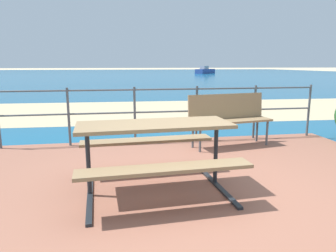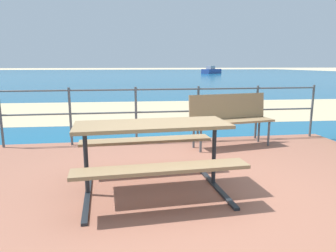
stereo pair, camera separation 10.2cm
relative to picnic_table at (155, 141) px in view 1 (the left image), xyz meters
name	(u,v)px [view 1 (the left image)]	position (x,y,z in m)	size (l,w,h in m)	color
ground_plane	(200,197)	(0.50, -0.16, -0.66)	(240.00, 240.00, 0.00)	beige
patio_paving	(200,194)	(0.50, -0.16, -0.63)	(6.40, 5.20, 0.06)	#935B47
sea_water	(122,75)	(0.50, 39.84, -0.65)	(90.00, 90.00, 0.01)	#145B84
beach_strip	(145,110)	(0.50, 6.69, -0.65)	(54.00, 4.93, 0.01)	tan
picnic_table	(155,141)	(0.00, 0.00, 0.00)	(1.82, 1.52, 0.80)	#8C704C
park_bench	(229,115)	(1.56, 1.80, -0.03)	(1.55, 0.67, 0.93)	#8C704C
railing_fence	(166,108)	(0.50, 2.25, 0.06)	(5.94, 0.04, 1.05)	#4C5156
boat_near	(205,71)	(14.06, 45.73, -0.21)	(4.03, 3.95, 1.23)	#2D478C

